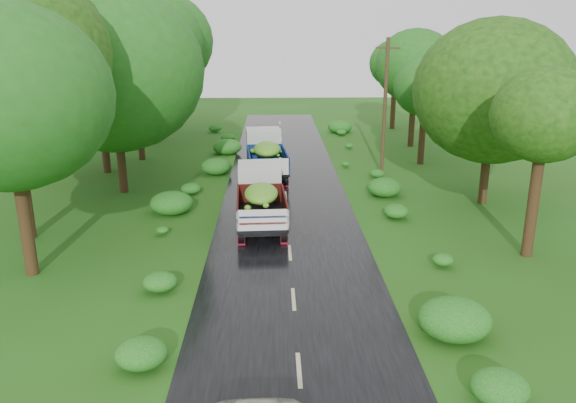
{
  "coord_description": "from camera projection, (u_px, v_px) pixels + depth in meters",
  "views": [
    {
      "loc": [
        -0.62,
        -12.67,
        8.56
      ],
      "look_at": [
        -0.04,
        9.45,
        1.7
      ],
      "focal_mm": 35.0,
      "sensor_mm": 36.0,
      "label": 1
    }
  ],
  "objects": [
    {
      "name": "ground",
      "position": [
        299.0,
        370.0,
        14.65
      ],
      "size": [
        120.0,
        120.0,
        0.0
      ],
      "primitive_type": "plane",
      "color": "#22450E",
      "rests_on": "ground"
    },
    {
      "name": "road",
      "position": [
        292.0,
        286.0,
        19.42
      ],
      "size": [
        6.5,
        80.0,
        0.02
      ],
      "primitive_type": "cube",
      "color": "black",
      "rests_on": "ground"
    },
    {
      "name": "trees_left",
      "position": [
        112.0,
        58.0,
        32.74
      ],
      "size": [
        6.5,
        34.19,
        9.56
      ],
      "color": "black",
      "rests_on": "ground"
    },
    {
      "name": "trees_right",
      "position": [
        444.0,
        81.0,
        33.87
      ],
      "size": [
        4.38,
        31.99,
        7.48
      ],
      "color": "black",
      "rests_on": "ground"
    },
    {
      "name": "truck_far",
      "position": [
        266.0,
        152.0,
        33.5
      ],
      "size": [
        2.64,
        6.22,
        2.55
      ],
      "rotation": [
        0.0,
        0.0,
        0.08
      ],
      "color": "black",
      "rests_on": "ground"
    },
    {
      "name": "road_lines",
      "position": [
        292.0,
        274.0,
        20.37
      ],
      "size": [
        0.12,
        69.6,
        0.0
      ],
      "color": "#BFB78C",
      "rests_on": "road"
    },
    {
      "name": "shrubs",
      "position": [
        286.0,
        200.0,
        27.91
      ],
      "size": [
        11.9,
        44.0,
        0.7
      ],
      "color": "#145715",
      "rests_on": "ground"
    },
    {
      "name": "utility_pole",
      "position": [
        385.0,
        106.0,
        33.33
      ],
      "size": [
        1.35,
        0.61,
        8.05
      ],
      "rotation": [
        0.0,
        0.0,
        -0.38
      ],
      "color": "#382616",
      "rests_on": "ground"
    },
    {
      "name": "truck_near",
      "position": [
        261.0,
        195.0,
        25.15
      ],
      "size": [
        2.32,
        5.89,
        2.44
      ],
      "rotation": [
        0.0,
        0.0,
        0.05
      ],
      "color": "black",
      "rests_on": "ground"
    }
  ]
}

